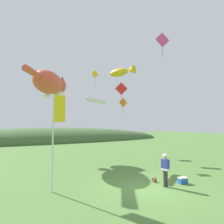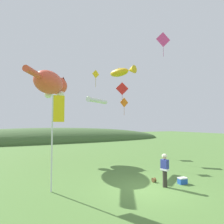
{
  "view_description": "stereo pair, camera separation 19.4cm",
  "coord_description": "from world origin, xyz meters",
  "px_view_note": "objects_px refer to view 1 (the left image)",
  "views": [
    {
      "loc": [
        -6.79,
        -8.57,
        3.45
      ],
      "look_at": [
        0.0,
        4.0,
        4.28
      ],
      "focal_mm": 32.0,
      "sensor_mm": 36.0,
      "label": 1
    },
    {
      "loc": [
        -6.62,
        -8.66,
        3.45
      ],
      "look_at": [
        0.0,
        4.0,
        4.28
      ],
      "focal_mm": 32.0,
      "sensor_mm": 36.0,
      "label": 2
    }
  ],
  "objects_px": {
    "kite_fish_windsock": "(121,72)",
    "kite_tube_streamer": "(97,101)",
    "picnic_cooler": "(183,180)",
    "kite_diamond_pink": "(162,40)",
    "festival_attendant": "(165,169)",
    "festival_banner_pole": "(56,127)",
    "kite_diamond_gold": "(95,74)",
    "kite_giant_cat": "(50,84)",
    "kite_diamond_orange": "(123,103)",
    "kite_spool": "(154,180)",
    "kite_diamond_red": "(121,89)"
  },
  "relations": [
    {
      "from": "kite_fish_windsock",
      "to": "kite_tube_streamer",
      "type": "relative_size",
      "value": 1.13
    },
    {
      "from": "picnic_cooler",
      "to": "kite_fish_windsock",
      "type": "distance_m",
      "value": 10.23
    },
    {
      "from": "kite_tube_streamer",
      "to": "kite_diamond_pink",
      "type": "relative_size",
      "value": 1.04
    },
    {
      "from": "festival_attendant",
      "to": "kite_diamond_pink",
      "type": "relative_size",
      "value": 0.76
    },
    {
      "from": "picnic_cooler",
      "to": "kite_diamond_pink",
      "type": "relative_size",
      "value": 0.23
    },
    {
      "from": "kite_fish_windsock",
      "to": "festival_banner_pole",
      "type": "bearing_deg",
      "value": -146.21
    },
    {
      "from": "kite_fish_windsock",
      "to": "kite_diamond_pink",
      "type": "relative_size",
      "value": 1.17
    },
    {
      "from": "kite_fish_windsock",
      "to": "kite_diamond_gold",
      "type": "distance_m",
      "value": 3.53
    },
    {
      "from": "festival_attendant",
      "to": "kite_tube_streamer",
      "type": "bearing_deg",
      "value": 99.7
    },
    {
      "from": "kite_giant_cat",
      "to": "festival_attendant",
      "type": "bearing_deg",
      "value": -69.94
    },
    {
      "from": "festival_attendant",
      "to": "kite_diamond_orange",
      "type": "relative_size",
      "value": 0.86
    },
    {
      "from": "kite_spool",
      "to": "kite_diamond_pink",
      "type": "distance_m",
      "value": 12.98
    },
    {
      "from": "festival_banner_pole",
      "to": "kite_fish_windsock",
      "type": "relative_size",
      "value": 1.82
    },
    {
      "from": "festival_attendant",
      "to": "kite_diamond_pink",
      "type": "distance_m",
      "value": 12.69
    },
    {
      "from": "festival_banner_pole",
      "to": "kite_diamond_pink",
      "type": "bearing_deg",
      "value": 17.71
    },
    {
      "from": "festival_banner_pole",
      "to": "kite_giant_cat",
      "type": "relative_size",
      "value": 0.68
    },
    {
      "from": "festival_attendant",
      "to": "picnic_cooler",
      "type": "relative_size",
      "value": 3.31
    },
    {
      "from": "kite_fish_windsock",
      "to": "kite_diamond_orange",
      "type": "distance_m",
      "value": 6.15
    },
    {
      "from": "picnic_cooler",
      "to": "festival_banner_pole",
      "type": "bearing_deg",
      "value": 162.66
    },
    {
      "from": "kite_spool",
      "to": "festival_banner_pole",
      "type": "bearing_deg",
      "value": 168.71
    },
    {
      "from": "kite_fish_windsock",
      "to": "kite_tube_streamer",
      "type": "height_order",
      "value": "kite_fish_windsock"
    },
    {
      "from": "kite_spool",
      "to": "kite_tube_streamer",
      "type": "bearing_deg",
      "value": 101.71
    },
    {
      "from": "kite_spool",
      "to": "kite_diamond_pink",
      "type": "relative_size",
      "value": 0.11
    },
    {
      "from": "festival_banner_pole",
      "to": "kite_diamond_gold",
      "type": "xyz_separation_m",
      "value": [
        5.55,
        7.78,
        5.15
      ]
    },
    {
      "from": "kite_diamond_pink",
      "to": "festival_attendant",
      "type": "bearing_deg",
      "value": -132.47
    },
    {
      "from": "picnic_cooler",
      "to": "festival_attendant",
      "type": "bearing_deg",
      "value": 178.56
    },
    {
      "from": "kite_fish_windsock",
      "to": "kite_diamond_red",
      "type": "height_order",
      "value": "kite_fish_windsock"
    },
    {
      "from": "festival_attendant",
      "to": "kite_diamond_orange",
      "type": "xyz_separation_m",
      "value": [
        4.28,
        11.37,
        4.94
      ]
    },
    {
      "from": "kite_giant_cat",
      "to": "festival_banner_pole",
      "type": "bearing_deg",
      "value": -99.0
    },
    {
      "from": "picnic_cooler",
      "to": "kite_diamond_orange",
      "type": "relative_size",
      "value": 0.26
    },
    {
      "from": "festival_attendant",
      "to": "kite_giant_cat",
      "type": "bearing_deg",
      "value": 110.06
    },
    {
      "from": "festival_attendant",
      "to": "picnic_cooler",
      "type": "distance_m",
      "value": 1.5
    },
    {
      "from": "festival_attendant",
      "to": "kite_tube_streamer",
      "type": "xyz_separation_m",
      "value": [
        -1.15,
        6.71,
        4.41
      ]
    },
    {
      "from": "kite_spool",
      "to": "kite_diamond_pink",
      "type": "bearing_deg",
      "value": 42.08
    },
    {
      "from": "festival_banner_pole",
      "to": "kite_diamond_red",
      "type": "distance_m",
      "value": 11.91
    },
    {
      "from": "festival_attendant",
      "to": "kite_fish_windsock",
      "type": "relative_size",
      "value": 0.65
    },
    {
      "from": "kite_fish_windsock",
      "to": "kite_tube_streamer",
      "type": "xyz_separation_m",
      "value": [
        -2.28,
        0.18,
        -2.66
      ]
    },
    {
      "from": "kite_giant_cat",
      "to": "kite_diamond_gold",
      "type": "height_order",
      "value": "kite_diamond_gold"
    },
    {
      "from": "kite_fish_windsock",
      "to": "kite_diamond_gold",
      "type": "relative_size",
      "value": 1.56
    },
    {
      "from": "kite_diamond_pink",
      "to": "festival_banner_pole",
      "type": "bearing_deg",
      "value": -162.29
    },
    {
      "from": "kite_diamond_red",
      "to": "kite_diamond_orange",
      "type": "height_order",
      "value": "kite_diamond_red"
    },
    {
      "from": "festival_banner_pole",
      "to": "kite_diamond_red",
      "type": "xyz_separation_m",
      "value": [
        8.45,
        7.45,
        3.87
      ]
    },
    {
      "from": "festival_attendant",
      "to": "kite_fish_windsock",
      "type": "height_order",
      "value": "kite_fish_windsock"
    },
    {
      "from": "kite_diamond_red",
      "to": "kite_diamond_pink",
      "type": "relative_size",
      "value": 0.97
    },
    {
      "from": "kite_spool",
      "to": "picnic_cooler",
      "type": "height_order",
      "value": "picnic_cooler"
    },
    {
      "from": "picnic_cooler",
      "to": "kite_giant_cat",
      "type": "xyz_separation_m",
      "value": [
        -5.36,
        11.19,
        7.1
      ]
    },
    {
      "from": "kite_giant_cat",
      "to": "kite_diamond_orange",
      "type": "relative_size",
      "value": 3.54
    },
    {
      "from": "festival_attendant",
      "to": "kite_spool",
      "type": "bearing_deg",
      "value": 87.59
    },
    {
      "from": "kite_giant_cat",
      "to": "kite_fish_windsock",
      "type": "xyz_separation_m",
      "value": [
        5.21,
        -4.62,
        0.74
      ]
    },
    {
      "from": "kite_giant_cat",
      "to": "kite_diamond_orange",
      "type": "height_order",
      "value": "kite_giant_cat"
    }
  ]
}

